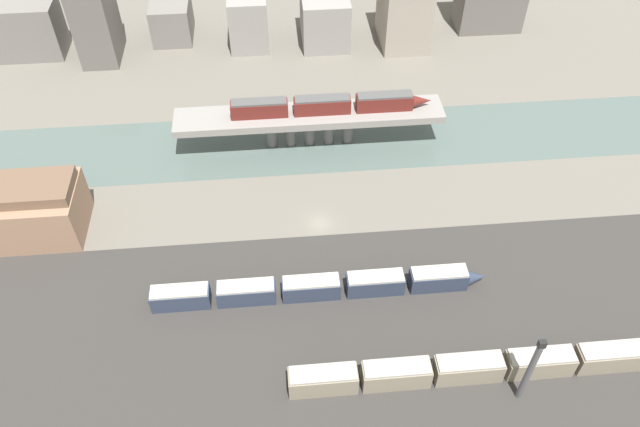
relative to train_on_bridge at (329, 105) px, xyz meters
The scene contains 15 objects.
ground_plane 25.10m from the train_on_bridge, 99.79° to the right, with size 400.00×400.00×0.00m, color #666056.
railbed_yard 48.07m from the train_on_bridge, 94.83° to the right, with size 280.00×42.00×0.01m, color #33302D.
river_water 10.03m from the train_on_bridge, behind, with size 320.00×19.37×0.01m, color #4C5B56.
bridge 5.04m from the train_on_bridge, behind, with size 53.39×7.81×7.54m.
train_on_bridge is the anchor object (origin of this frame).
train_yard_near 58.08m from the train_on_bridge, 74.18° to the right, with size 55.29×3.16×4.20m.
train_yard_mid 39.92m from the train_on_bridge, 98.22° to the right, with size 54.11×2.99×3.79m.
warehouse_building 58.63m from the train_on_bridge, 159.92° to the right, with size 19.11×12.04×11.03m.
signal_tower 62.95m from the train_on_bridge, 70.31° to the right, with size 1.00×0.87×14.03m.
city_block_far_left 79.65m from the train_on_bridge, 149.62° to the left, with size 16.83×9.68×13.00m, color slate.
city_block_left 63.21m from the train_on_bridge, 143.64° to the left, with size 8.40×13.31×20.60m, color #605B56.
city_block_center 57.20m from the train_on_bridge, 127.51° to the left, with size 9.45×12.71×9.33m, color slate.
city_block_right 43.24m from the train_on_bridge, 111.36° to the left, with size 9.19×12.31×12.92m, color gray.
city_block_far_right 39.88m from the train_on_bridge, 85.85° to the left, with size 11.29×14.15×12.08m, color gray.
city_block_tall 43.91m from the train_on_bridge, 59.90° to the left, with size 11.00×15.59×16.74m, color gray.
Camera 1 is at (-6.88, -76.79, 81.85)m, focal length 35.00 mm.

